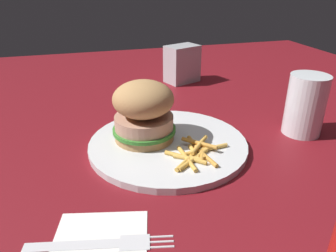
% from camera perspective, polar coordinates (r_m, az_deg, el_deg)
% --- Properties ---
extents(ground_plane, '(1.60, 1.60, 0.00)m').
position_cam_1_polar(ground_plane, '(0.61, 1.21, -2.43)').
color(ground_plane, maroon).
extents(plate, '(0.28, 0.28, 0.01)m').
position_cam_1_polar(plate, '(0.58, 0.00, -3.22)').
color(plate, silver).
rests_on(plate, ground_plane).
extents(sandwich, '(0.11, 0.11, 0.11)m').
position_cam_1_polar(sandwich, '(0.57, -4.37, 2.74)').
color(sandwich, tan).
rests_on(sandwich, plate).
extents(fries_pile, '(0.11, 0.11, 0.01)m').
position_cam_1_polar(fries_pile, '(0.53, 4.94, -4.82)').
color(fries_pile, gold).
rests_on(fries_pile, plate).
extents(napkin, '(0.13, 0.13, 0.00)m').
position_cam_1_polar(napkin, '(0.40, -12.12, -19.85)').
color(napkin, white).
rests_on(napkin, ground_plane).
extents(fork, '(0.05, 0.17, 0.00)m').
position_cam_1_polar(fork, '(0.40, -11.91, -19.60)').
color(fork, silver).
rests_on(fork, napkin).
extents(drink_glass, '(0.07, 0.07, 0.12)m').
position_cam_1_polar(drink_glass, '(0.66, 23.12, 2.99)').
color(drink_glass, silver).
rests_on(drink_glass, ground_plane).
extents(napkin_dispenser, '(0.09, 0.11, 0.10)m').
position_cam_1_polar(napkin_dispenser, '(0.93, 2.52, 10.95)').
color(napkin_dispenser, '#B7BABF').
rests_on(napkin_dispenser, ground_plane).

